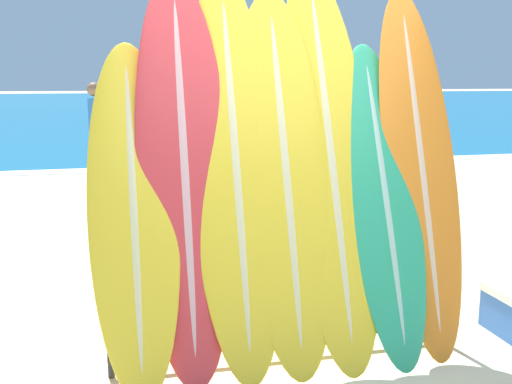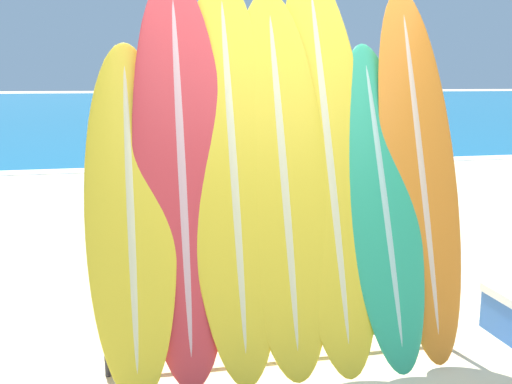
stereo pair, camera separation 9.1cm
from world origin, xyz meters
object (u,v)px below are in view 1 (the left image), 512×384
object	(u,v)px
surfboard_slot_2	(235,170)
surfboard_slot_5	(383,200)
surfboard_slot_0	(134,214)
surfboard_slot_1	(184,173)
person_near_water	(242,125)
surfboard_slot_3	(285,176)
person_mid_beach	(96,129)
surfboard_rack	(286,284)
surfboard_slot_6	(420,169)
surfboard_slot_4	(330,159)

from	to	relation	value
surfboard_slot_2	surfboard_slot_5	bearing A→B (deg)	-4.47
surfboard_slot_0	surfboard_slot_1	distance (m)	0.38
surfboard_slot_2	person_near_water	size ratio (longest dim) A/B	1.36
surfboard_slot_0	surfboard_slot_2	bearing A→B (deg)	6.79
surfboard_slot_3	surfboard_slot_5	distance (m)	0.66
person_mid_beach	surfboard_rack	bearing A→B (deg)	173.02
surfboard_slot_6	person_mid_beach	world-z (taller)	surfboard_slot_6
surfboard_rack	surfboard_slot_0	bearing A→B (deg)	179.58
surfboard_slot_1	person_mid_beach	bearing A→B (deg)	95.46
surfboard_slot_5	person_near_water	xyz separation A→B (m)	(0.49, 6.43, -0.03)
surfboard_slot_6	person_mid_beach	xyz separation A→B (m)	(-2.18, 6.78, -0.26)
person_near_water	person_mid_beach	world-z (taller)	person_near_water
surfboard_slot_1	surfboard_slot_4	size ratio (longest dim) A/B	0.96
surfboard_slot_5	surfboard_rack	bearing A→B (deg)	-179.46
surfboard_rack	surfboard_slot_6	bearing A→B (deg)	4.25
surfboard_slot_1	surfboard_slot_2	size ratio (longest dim) A/B	1.00
surfboard_slot_0	person_mid_beach	world-z (taller)	surfboard_slot_0
surfboard_slot_3	surfboard_slot_6	distance (m)	0.92
surfboard_slot_0	surfboard_slot_3	distance (m)	0.94
surfboard_slot_2	person_mid_beach	xyz separation A→B (m)	(-0.96, 6.77, -0.29)
surfboard_rack	surfboard_slot_5	size ratio (longest dim) A/B	1.10
surfboard_slot_5	person_mid_beach	size ratio (longest dim) A/B	1.19
surfboard_slot_4	surfboard_slot_5	size ratio (longest dim) A/B	1.25
surfboard_slot_2	person_mid_beach	bearing A→B (deg)	98.04
surfboard_rack	person_near_water	distance (m)	6.55
surfboard_slot_5	person_near_water	distance (m)	6.45
surfboard_slot_4	surfboard_slot_1	bearing A→B (deg)	-177.29
surfboard_slot_1	surfboard_slot_3	world-z (taller)	surfboard_slot_1
surfboard_slot_4	person_mid_beach	world-z (taller)	surfboard_slot_4
surfboard_slot_1	person_near_water	bearing A→B (deg)	74.65
surfboard_slot_0	person_mid_beach	size ratio (longest dim) A/B	1.18
surfboard_slot_3	surfboard_slot_5	bearing A→B (deg)	-5.14
surfboard_slot_2	person_mid_beach	world-z (taller)	surfboard_slot_2
surfboard_slot_1	surfboard_slot_6	xyz separation A→B (m)	(1.53, -0.01, -0.03)
surfboard_slot_2	surfboard_rack	bearing A→B (deg)	-14.74
surfboard_slot_1	surfboard_slot_5	xyz separation A→B (m)	(1.25, -0.07, -0.21)
person_near_water	surfboard_slot_4	bearing A→B (deg)	170.93
surfboard_slot_1	surfboard_slot_5	distance (m)	1.27
surfboard_slot_5	surfboard_slot_1	bearing A→B (deg)	176.92
surfboard_slot_3	person_near_water	bearing A→B (deg)	79.94
surfboard_slot_3	surfboard_slot_6	world-z (taller)	surfboard_slot_6
surfboard_slot_4	surfboard_slot_6	xyz separation A→B (m)	(0.61, -0.05, -0.08)
surfboard_slot_4	person_near_water	world-z (taller)	surfboard_slot_4
surfboard_slot_6	person_mid_beach	bearing A→B (deg)	107.83
surfboard_slot_3	person_mid_beach	world-z (taller)	surfboard_slot_3
surfboard_rack	surfboard_slot_4	world-z (taller)	surfboard_slot_4
surfboard_slot_0	surfboard_slot_3	world-z (taller)	surfboard_slot_3
surfboard_slot_6	surfboard_slot_2	bearing A→B (deg)	179.46
surfboard_rack	person_mid_beach	distance (m)	6.98
surfboard_rack	surfboard_slot_0	size ratio (longest dim) A/B	1.11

